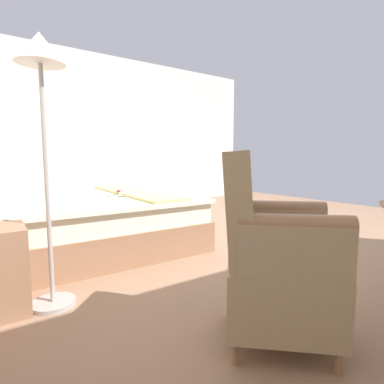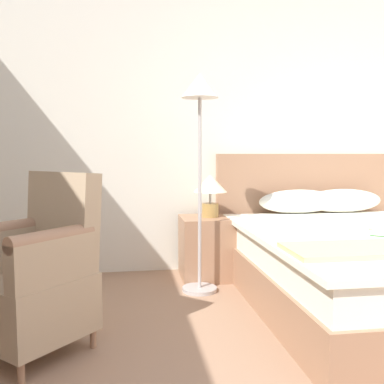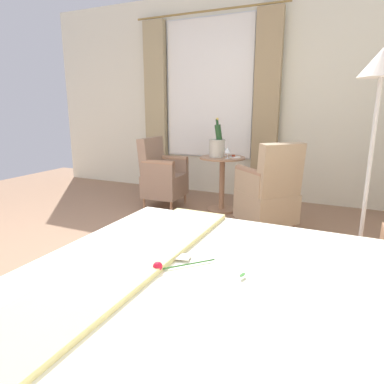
# 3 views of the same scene
# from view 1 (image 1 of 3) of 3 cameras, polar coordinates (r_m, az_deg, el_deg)

# --- Properties ---
(ground_plane) EXTENTS (7.83, 7.83, 0.00)m
(ground_plane) POSITION_cam_1_polar(r_m,az_deg,el_deg) (3.84, 7.20, -8.20)
(ground_plane) COLOR #997459
(wall_far_side) EXTENTS (0.12, 5.78, 2.97)m
(wall_far_side) POSITION_cam_1_polar(r_m,az_deg,el_deg) (6.51, -12.09, 10.83)
(wall_far_side) COLOR silver
(wall_far_side) RESTS_ON ground
(bed) EXTENTS (1.90, 2.27, 1.10)m
(bed) POSITION_cam_1_polar(r_m,az_deg,el_deg) (3.42, -21.36, -5.09)
(bed) COLOR #9E7254
(bed) RESTS_ON ground
(floor_lamp_brass) EXTENTS (0.29, 0.29, 1.72)m
(floor_lamp_brass) POSITION_cam_1_polar(r_m,az_deg,el_deg) (2.13, -26.70, 16.85)
(floor_lamp_brass) COLOR #B1AAA8
(floor_lamp_brass) RESTS_ON ground
(armchair_by_window) EXTENTS (0.76, 0.77, 1.00)m
(armchair_by_window) POSITION_cam_1_polar(r_m,az_deg,el_deg) (1.65, 15.01, -12.75)
(armchair_by_window) COLOR #9E7254
(armchair_by_window) RESTS_ON ground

